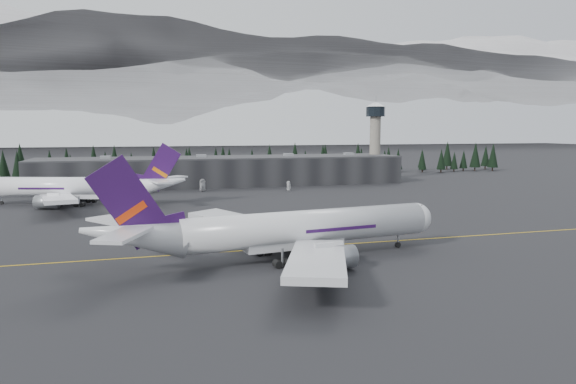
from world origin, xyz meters
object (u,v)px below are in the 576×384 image
object	(u,v)px
terminal	(224,171)
control_tower	(375,132)
jet_parked	(80,187)
gse_vehicle_a	(202,190)
gse_vehicle_b	(289,189)
jet_main	(280,230)

from	to	relation	value
terminal	control_tower	distance (m)	76.98
jet_parked	gse_vehicle_a	xyz separation A→B (m)	(42.59, 25.55, -5.04)
control_tower	jet_parked	bearing A→B (deg)	-158.47
gse_vehicle_a	gse_vehicle_b	bearing A→B (deg)	-42.00
control_tower	gse_vehicle_b	size ratio (longest dim) A/B	9.54
control_tower	jet_parked	distance (m)	140.78
terminal	jet_parked	xyz separation A→B (m)	(-54.93, -48.26, -0.55)
terminal	gse_vehicle_b	size ratio (longest dim) A/B	40.47
jet_main	jet_parked	bearing A→B (deg)	109.53
gse_vehicle_a	gse_vehicle_b	distance (m)	34.81
gse_vehicle_a	control_tower	bearing A→B (deg)	-14.06
terminal	jet_main	bearing A→B (deg)	-94.43
jet_main	gse_vehicle_a	size ratio (longest dim) A/B	13.68
jet_parked	gse_vehicle_b	distance (m)	79.08
terminal	jet_main	xyz separation A→B (m)	(-10.56, -136.42, -0.51)
terminal	gse_vehicle_a	distance (m)	26.44
jet_main	jet_parked	size ratio (longest dim) A/B	1.03
terminal	control_tower	size ratio (longest dim) A/B	4.24
jet_main	gse_vehicle_a	world-z (taller)	jet_main
control_tower	terminal	bearing A→B (deg)	-177.71
terminal	jet_parked	size ratio (longest dim) A/B	2.36
jet_parked	gse_vehicle_a	bearing A→B (deg)	-132.25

